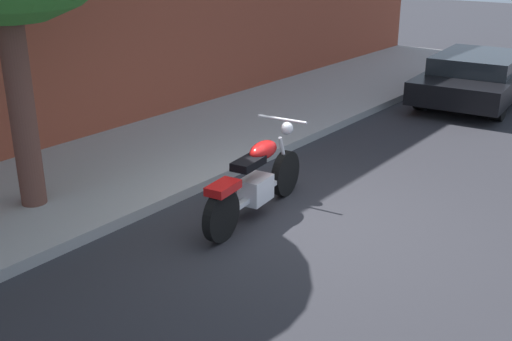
# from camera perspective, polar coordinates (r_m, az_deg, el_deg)

# --- Properties ---
(ground_plane) EXTENTS (60.00, 60.00, 0.00)m
(ground_plane) POSITION_cam_1_polar(r_m,az_deg,el_deg) (7.71, 4.66, -4.68)
(ground_plane) COLOR #28282D
(sidewalk) EXTENTS (24.78, 2.99, 0.14)m
(sidewalk) POSITION_cam_1_polar(r_m,az_deg,el_deg) (9.62, -11.28, 0.69)
(sidewalk) COLOR #999999
(sidewalk) RESTS_ON ground
(motorcycle) EXTENTS (2.20, 0.70, 1.12)m
(motorcycle) POSITION_cam_1_polar(r_m,az_deg,el_deg) (7.64, -0.04, -1.05)
(motorcycle) COLOR black
(motorcycle) RESTS_ON ground
(parked_car_black) EXTENTS (4.34, 2.17, 1.03)m
(parked_car_black) POSITION_cam_1_polar(r_m,az_deg,el_deg) (14.12, 19.85, 8.28)
(parked_car_black) COLOR black
(parked_car_black) RESTS_ON ground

